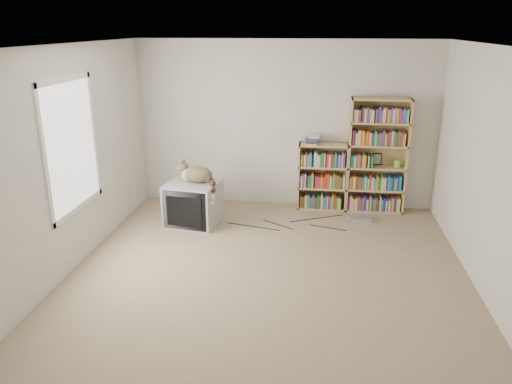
# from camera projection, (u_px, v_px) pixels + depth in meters

# --- Properties ---
(floor) EXTENTS (4.50, 5.00, 0.01)m
(floor) POSITION_uv_depth(u_px,v_px,m) (267.00, 278.00, 5.57)
(floor) COLOR gray
(floor) RESTS_ON ground
(wall_back) EXTENTS (4.50, 0.02, 2.50)m
(wall_back) POSITION_uv_depth(u_px,v_px,m) (285.00, 125.00, 7.52)
(wall_back) COLOR beige
(wall_back) RESTS_ON floor
(wall_front) EXTENTS (4.50, 0.02, 2.50)m
(wall_front) POSITION_uv_depth(u_px,v_px,m) (223.00, 293.00, 2.82)
(wall_front) COLOR beige
(wall_front) RESTS_ON floor
(wall_left) EXTENTS (0.02, 5.00, 2.50)m
(wall_left) POSITION_uv_depth(u_px,v_px,m) (64.00, 163.00, 5.44)
(wall_left) COLOR beige
(wall_left) RESTS_ON floor
(wall_right) EXTENTS (0.02, 5.00, 2.50)m
(wall_right) POSITION_uv_depth(u_px,v_px,m) (495.00, 179.00, 4.91)
(wall_right) COLOR beige
(wall_right) RESTS_ON floor
(ceiling) EXTENTS (4.50, 5.00, 0.02)m
(ceiling) POSITION_uv_depth(u_px,v_px,m) (269.00, 45.00, 4.78)
(ceiling) COLOR white
(ceiling) RESTS_ON wall_back
(window) EXTENTS (0.02, 1.22, 1.52)m
(window) POSITION_uv_depth(u_px,v_px,m) (72.00, 146.00, 5.58)
(window) COLOR white
(window) RESTS_ON wall_left
(crt_tv) EXTENTS (0.78, 0.72, 0.60)m
(crt_tv) POSITION_uv_depth(u_px,v_px,m) (193.00, 203.00, 7.02)
(crt_tv) COLOR #A7A8AA
(crt_tv) RESTS_ON floor
(cat) EXTENTS (0.62, 0.49, 0.51)m
(cat) POSITION_uv_depth(u_px,v_px,m) (199.00, 177.00, 6.89)
(cat) COLOR #3A2A17
(cat) RESTS_ON crt_tv
(bookcase_tall) EXTENTS (0.85, 0.30, 1.70)m
(bookcase_tall) POSITION_uv_depth(u_px,v_px,m) (377.00, 158.00, 7.37)
(bookcase_tall) COLOR tan
(bookcase_tall) RESTS_ON floor
(bookcase_short) EXTENTS (0.74, 0.30, 1.01)m
(bookcase_short) POSITION_uv_depth(u_px,v_px,m) (322.00, 178.00, 7.57)
(bookcase_short) COLOR tan
(bookcase_short) RESTS_ON floor
(book_stack) EXTENTS (0.19, 0.25, 0.13)m
(book_stack) POSITION_uv_depth(u_px,v_px,m) (313.00, 140.00, 7.35)
(book_stack) COLOR red
(book_stack) RESTS_ON bookcase_short
(green_mug) EXTENTS (0.10, 0.10, 0.11)m
(green_mug) POSITION_uv_depth(u_px,v_px,m) (397.00, 163.00, 7.33)
(green_mug) COLOR #74C337
(green_mug) RESTS_ON bookcase_tall
(framed_print) EXTENTS (0.13, 0.05, 0.18)m
(framed_print) POSITION_uv_depth(u_px,v_px,m) (377.00, 159.00, 7.45)
(framed_print) COLOR black
(framed_print) RESTS_ON bookcase_tall
(dvd_player) EXTENTS (0.34, 0.26, 0.07)m
(dvd_player) POSITION_uv_depth(u_px,v_px,m) (359.00, 218.00, 7.19)
(dvd_player) COLOR silver
(dvd_player) RESTS_ON floor
(wall_outlet) EXTENTS (0.01, 0.08, 0.13)m
(wall_outlet) POSITION_uv_depth(u_px,v_px,m) (132.00, 191.00, 7.46)
(wall_outlet) COLOR silver
(wall_outlet) RESTS_ON wall_left
(floor_cables) EXTENTS (1.20, 0.70, 0.01)m
(floor_cables) POSITION_uv_depth(u_px,v_px,m) (291.00, 223.00, 7.10)
(floor_cables) COLOR black
(floor_cables) RESTS_ON floor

